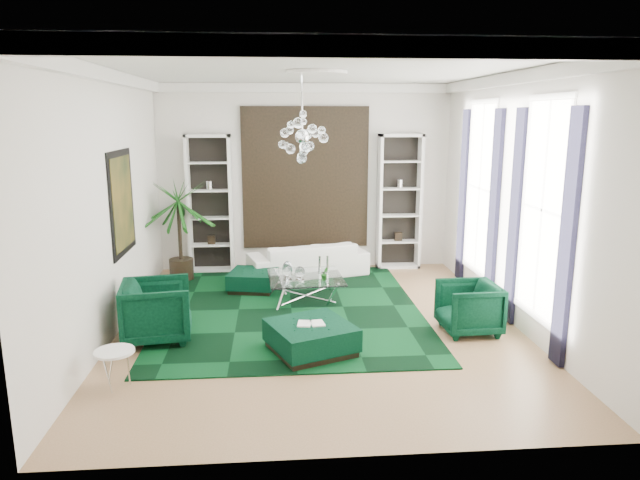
{
  "coord_description": "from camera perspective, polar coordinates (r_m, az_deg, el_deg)",
  "views": [
    {
      "loc": [
        -0.65,
        -8.28,
        3.15
      ],
      "look_at": [
        0.06,
        0.5,
        1.23
      ],
      "focal_mm": 32.0,
      "sensor_mm": 36.0,
      "label": 1
    }
  ],
  "objects": [
    {
      "name": "window_near",
      "position": [
        8.32,
        21.38,
        2.8
      ],
      "size": [
        0.03,
        1.1,
        2.9
      ],
      "primitive_type": "cube",
      "color": "white",
      "rests_on": "wall_right"
    },
    {
      "name": "armchair_left",
      "position": [
        8.5,
        -15.99,
        -6.82
      ],
      "size": [
        1.08,
        1.06,
        0.87
      ],
      "primitive_type": "imported",
      "rotation": [
        0.0,
        0.0,
        1.72
      ],
      "color": "black",
      "rests_on": "floor"
    },
    {
      "name": "shelving_right",
      "position": [
        12.01,
        7.93,
        3.79
      ],
      "size": [
        0.9,
        0.38,
        2.8
      ],
      "primitive_type": null,
      "color": "white",
      "rests_on": "floor"
    },
    {
      "name": "coffee_table",
      "position": [
        9.95,
        -1.48,
        -4.86
      ],
      "size": [
        1.33,
        1.33,
        0.43
      ],
      "primitive_type": null,
      "rotation": [
        0.0,
        0.0,
        0.06
      ],
      "color": "white",
      "rests_on": "floor"
    },
    {
      "name": "ottoman_side",
      "position": [
        10.59,
        -6.68,
        -4.07
      ],
      "size": [
        0.98,
        0.98,
        0.37
      ],
      "primitive_type": "cube",
      "rotation": [
        0.0,
        0.0,
        -0.21
      ],
      "color": "black",
      "rests_on": "floor"
    },
    {
      "name": "shelving_left",
      "position": [
        11.79,
        -10.94,
        3.53
      ],
      "size": [
        0.9,
        0.38,
        2.8
      ],
      "primitive_type": null,
      "color": "white",
      "rests_on": "floor"
    },
    {
      "name": "wall_right",
      "position": [
        9.14,
        19.06,
        3.75
      ],
      "size": [
        0.02,
        7.0,
        3.8
      ],
      "primitive_type": "cube",
      "color": "silver",
      "rests_on": "ground"
    },
    {
      "name": "sofa",
      "position": [
        11.44,
        -1.23,
        -1.93
      ],
      "size": [
        2.49,
        1.49,
        0.68
      ],
      "primitive_type": "imported",
      "rotation": [
        0.0,
        0.0,
        3.41
      ],
      "color": "white",
      "rests_on": "floor"
    },
    {
      "name": "crown_molding",
      "position": [
        8.32,
        -0.16,
        16.08
      ],
      "size": [
        6.0,
        7.0,
        0.18
      ],
      "primitive_type": null,
      "color": "white",
      "rests_on": "ceiling"
    },
    {
      "name": "wall_front",
      "position": [
        4.97,
        3.01,
        -2.28
      ],
      "size": [
        6.0,
        0.02,
        3.8
      ],
      "primitive_type": "cube",
      "color": "silver",
      "rests_on": "ground"
    },
    {
      "name": "wall_back",
      "position": [
        11.87,
        -1.49,
        6.24
      ],
      "size": [
        6.0,
        0.02,
        3.8
      ],
      "primitive_type": "cube",
      "color": "silver",
      "rests_on": "ground"
    },
    {
      "name": "palm",
      "position": [
        11.29,
        -13.94,
        2.32
      ],
      "size": [
        1.72,
        1.72,
        2.54
      ],
      "primitive_type": null,
      "rotation": [
        0.0,
        0.0,
        0.09
      ],
      "color": "#144D13",
      "rests_on": "floor"
    },
    {
      "name": "side_table",
      "position": [
        7.3,
        -19.76,
        -12.09
      ],
      "size": [
        0.51,
        0.51,
        0.45
      ],
      "primitive_type": "cylinder",
      "rotation": [
        0.0,
        0.0,
        0.08
      ],
      "color": "white",
      "rests_on": "floor"
    },
    {
      "name": "book",
      "position": [
        7.76,
        -0.92,
        -8.31
      ],
      "size": [
        0.37,
        0.25,
        0.03
      ],
      "primitive_type": "cube",
      "color": "white",
      "rests_on": "ottoman_front"
    },
    {
      "name": "tapestry",
      "position": [
        11.82,
        -1.47,
        6.21
      ],
      "size": [
        2.5,
        0.06,
        2.8
      ],
      "primitive_type": "cube",
      "color": "black",
      "rests_on": "wall_back"
    },
    {
      "name": "floor",
      "position": [
        8.89,
        -0.15,
        -8.54
      ],
      "size": [
        6.0,
        7.0,
        0.02
      ],
      "primitive_type": "cube",
      "color": "#A78058",
      "rests_on": "ground"
    },
    {
      "name": "curtain_far_b",
      "position": [
        11.26,
        14.12,
        4.26
      ],
      "size": [
        0.07,
        0.3,
        3.25
      ],
      "primitive_type": "cube",
      "color": "black",
      "rests_on": "floor"
    },
    {
      "name": "window_far",
      "position": [
        10.51,
        15.72,
        5.0
      ],
      "size": [
        0.03,
        1.1,
        2.9
      ],
      "primitive_type": "cube",
      "color": "white",
      "rests_on": "wall_right"
    },
    {
      "name": "painting",
      "position": [
        9.27,
        -19.12,
        3.55
      ],
      "size": [
        0.04,
        1.3,
        1.6
      ],
      "primitive_type": "cube",
      "color": "black",
      "rests_on": "wall_left"
    },
    {
      "name": "chandelier",
      "position": [
        8.58,
        -1.8,
        10.28
      ],
      "size": [
        1.0,
        1.0,
        0.78
      ],
      "primitive_type": null,
      "rotation": [
        0.0,
        0.0,
        -0.18
      ],
      "color": "white",
      "rests_on": "ceiling"
    },
    {
      "name": "wall_left",
      "position": [
        8.7,
        -20.36,
        3.26
      ],
      "size": [
        0.02,
        7.0,
        3.8
      ],
      "primitive_type": "cube",
      "color": "silver",
      "rests_on": "ground"
    },
    {
      "name": "table_plant",
      "position": [
        9.63,
        0.48,
        -3.39
      ],
      "size": [
        0.15,
        0.13,
        0.23
      ],
      "primitive_type": "imported",
      "rotation": [
        0.0,
        0.0,
        0.19
      ],
      "color": "#144D13",
      "rests_on": "coffee_table"
    },
    {
      "name": "curtain_near_a",
      "position": [
        7.67,
        23.51,
        -0.03
      ],
      "size": [
        0.07,
        0.3,
        3.25
      ],
      "primitive_type": "cube",
      "color": "black",
      "rests_on": "floor"
    },
    {
      "name": "curtain_far_a",
      "position": [
        9.81,
        17.0,
        2.95
      ],
      "size": [
        0.07,
        0.3,
        3.25
      ],
      "primitive_type": "cube",
      "color": "black",
      "rests_on": "floor"
    },
    {
      "name": "rug",
      "position": [
        9.58,
        -2.89,
        -6.86
      ],
      "size": [
        4.2,
        5.0,
        0.02
      ],
      "primitive_type": "cube",
      "color": "black",
      "rests_on": "floor"
    },
    {
      "name": "ceiling",
      "position": [
        8.33,
        -0.16,
        16.83
      ],
      "size": [
        6.0,
        7.0,
        0.02
      ],
      "primitive_type": "cube",
      "color": "white",
      "rests_on": "ground"
    },
    {
      "name": "ottoman_front",
      "position": [
        7.84,
        -0.92,
        -9.8
      ],
      "size": [
        1.33,
        1.33,
        0.41
      ],
      "primitive_type": "cube",
      "rotation": [
        0.0,
        0.0,
        0.39
      ],
      "color": "black",
      "rests_on": "floor"
    },
    {
      "name": "curtain_near_b",
      "position": [
        9.05,
        18.93,
        2.07
      ],
      "size": [
        0.07,
        0.3,
        3.25
      ],
      "primitive_type": "cube",
      "color": "black",
      "rests_on": "floor"
    },
    {
      "name": "armchair_right",
      "position": [
        8.76,
        14.64,
        -6.57
      ],
      "size": [
        0.86,
        0.84,
        0.76
      ],
      "primitive_type": "imported",
      "rotation": [
        0.0,
        0.0,
        -1.53
      ],
      "color": "black",
      "rests_on": "floor"
    },
    {
      "name": "ceiling_medallion",
      "position": [
        8.63,
        -0.32,
        16.41
      ],
      "size": [
        0.9,
        0.9,
        0.05
      ],
      "primitive_type": "cylinder",
      "color": "white",
      "rests_on": "ceiling"
    }
  ]
}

